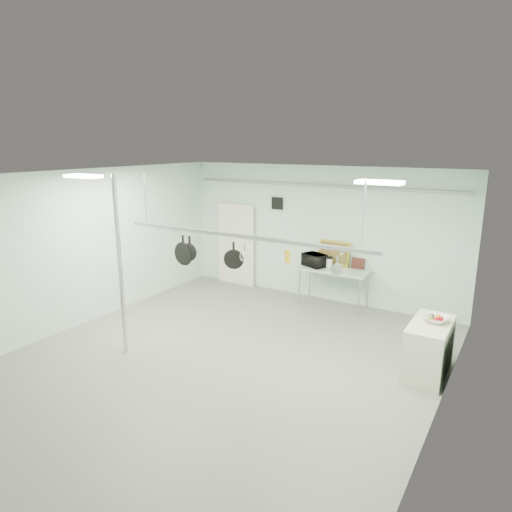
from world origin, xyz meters
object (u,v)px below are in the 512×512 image
Objects in this scene: side_cabinet at (429,349)px; skillet_mid at (190,248)px; prep_table at (334,272)px; skillet_left at (183,251)px; chrome_pole at (120,267)px; coffee_canister at (329,263)px; pot_rack at (239,234)px; skillet_right at (234,255)px; microwave at (315,260)px; fruit_bowl at (436,319)px.

side_cabinet is 2.71× the size of skillet_mid.
prep_table is 3.80m from skillet_left.
coffee_canister is at bearing 62.93° from chrome_pole.
skillet_mid is at bearing 3.86° from skillet_left.
skillet_mid is at bearing -111.84° from coffee_canister.
coffee_canister is 0.38× the size of skillet_left.
coffee_canister is at bearing 74.56° from skillet_mid.
pot_rack is 10.39× the size of skillet_right.
skillet_left is (-1.62, -3.30, 0.97)m from prep_table.
chrome_pole is 14.60× the size of coffee_canister.
side_cabinet is at bearing 167.19° from microwave.
chrome_pole reaches higher than coffee_canister.
skillet_left is at bearing 53.12° from chrome_pole.
pot_rack reaches higher than coffee_canister.
chrome_pole is 2.00× the size of prep_table.
skillet_left is at bearing -114.07° from coffee_canister.
prep_table is 3.46× the size of skillet_right.
skillet_left is (-1.49, -3.34, 0.78)m from coffee_canister.
pot_rack is (1.90, 0.90, 0.63)m from chrome_pole.
pot_rack is at bearing 6.39° from skillet_mid.
skillet_left and skillet_mid have the same top height.
microwave is 3.37m from skillet_right.
coffee_canister is 0.49× the size of skillet_mid.
fruit_bowl is at bearing 21.52° from pot_rack.
pot_rack is 0.39m from skillet_right.
chrome_pole is 2.01m from skillet_right.
chrome_pole is 8.19× the size of fruit_bowl.
pot_rack is 8.89× the size of microwave.
skillet_left reaches higher than coffee_canister.
microwave is at bearing 65.04° from skillet_right.
skillet_left is at bearing -164.36° from fruit_bowl.
coffee_canister is 3.74m from skillet_left.
skillet_mid is at bearing -164.70° from side_cabinet.
prep_table is 3.39m from side_cabinet.
microwave reaches higher than side_cabinet.
prep_table is 7.30× the size of coffee_canister.
skillet_left is at bearing -116.21° from prep_table.
side_cabinet is 2.10× the size of skillet_left.
coffee_canister is at bearing 85.45° from pot_rack.
pot_rack is at bearing -159.55° from side_cabinet.
fruit_bowl is at bearing 22.59° from skillet_mid.
coffee_canister is 3.46m from skillet_right.
coffee_canister is at bearing 69.79° from skillet_left.
coffee_canister is (0.34, 0.07, -0.04)m from microwave.
chrome_pole is at bearing -117.07° from coffee_canister.
skillet_right is at bearing 3.86° from skillet_left.
skillet_left is at bearing 155.86° from skillet_right.
coffee_canister is (0.27, 3.34, -1.21)m from pot_rack.
pot_rack is 3.56m from coffee_canister.
chrome_pole reaches higher than pot_rack.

